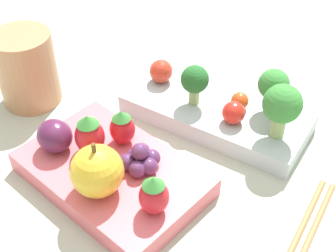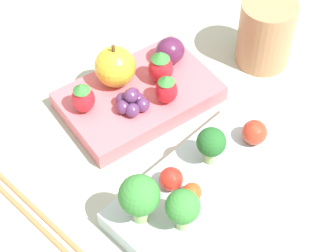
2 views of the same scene
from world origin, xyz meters
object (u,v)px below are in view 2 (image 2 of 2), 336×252
at_px(plum, 170,51).
at_px(grape_cluster, 132,102).
at_px(bento_box_fruit, 139,97).
at_px(strawberry_2, 166,89).
at_px(apple, 117,66).
at_px(bento_box_savoury, 201,185).
at_px(broccoli_floret_1, 211,143).
at_px(chopsticks_pair, 17,197).
at_px(cherry_tomato_2, 171,179).
at_px(cherry_tomato_1, 192,192).
at_px(strawberry_0, 161,67).
at_px(broccoli_floret_0, 139,197).
at_px(strawberry_1, 83,98).
at_px(drinking_cup, 265,33).
at_px(broccoli_floret_2, 183,208).
at_px(cherry_tomato_0, 254,132).

distance_m(plum, grape_cluster, 0.09).
relative_size(bento_box_fruit, strawberry_2, 4.55).
bearing_deg(apple, bento_box_savoury, 87.71).
height_order(broccoli_floret_1, chopsticks_pair, broccoli_floret_1).
bearing_deg(plum, chopsticks_pair, 13.30).
bearing_deg(cherry_tomato_2, apple, -103.09).
relative_size(cherry_tomato_1, strawberry_0, 0.44).
relative_size(broccoli_floret_0, strawberry_1, 1.49).
bearing_deg(apple, cherry_tomato_1, 81.15).
bearing_deg(drinking_cup, apple, -17.09).
relative_size(apple, grape_cluster, 1.44).
distance_m(apple, grape_cluster, 0.05).
xyz_separation_m(strawberry_0, strawberry_2, (0.01, 0.03, -0.00)).
distance_m(broccoli_floret_1, strawberry_1, 0.16).
xyz_separation_m(broccoli_floret_2, cherry_tomato_2, (-0.02, -0.04, -0.02)).
bearing_deg(strawberry_0, bento_box_savoury, 70.93).
distance_m(broccoli_floret_1, drinking_cup, 0.20).
distance_m(broccoli_floret_2, grape_cluster, 0.17).
xyz_separation_m(drinking_cup, chopsticks_pair, (0.36, 0.01, -0.04)).
bearing_deg(strawberry_1, broccoli_floret_2, 89.97).
distance_m(bento_box_savoury, broccoli_floret_2, 0.07).
height_order(bento_box_fruit, strawberry_1, strawberry_1).
relative_size(bento_box_fruit, cherry_tomato_2, 7.26).
bearing_deg(cherry_tomato_0, grape_cluster, -55.62).
bearing_deg(cherry_tomato_0, drinking_cup, -136.15).
bearing_deg(strawberry_0, apple, -34.67).
distance_m(cherry_tomato_0, chopsticks_pair, 0.27).
bearing_deg(strawberry_1, broccoli_floret_1, 116.54).
height_order(cherry_tomato_1, cherry_tomato_2, cherry_tomato_2).
bearing_deg(broccoli_floret_1, bento_box_savoury, 32.36).
distance_m(broccoli_floret_2, apple, 0.21).
distance_m(grape_cluster, chopsticks_pair, 0.17).
bearing_deg(cherry_tomato_1, chopsticks_pair, -39.87).
xyz_separation_m(broccoli_floret_1, strawberry_1, (0.07, -0.14, -0.01)).
relative_size(cherry_tomato_0, cherry_tomato_2, 1.12).
bearing_deg(strawberry_0, bento_box_fruit, -3.24).
bearing_deg(strawberry_2, cherry_tomato_1, 65.17).
relative_size(cherry_tomato_0, chopsticks_pair, 0.13).
relative_size(strawberry_0, plum, 1.23).
xyz_separation_m(bento_box_savoury, drinking_cup, (-0.19, -0.12, 0.03)).
bearing_deg(broccoli_floret_0, bento_box_savoury, -179.04).
relative_size(cherry_tomato_2, grape_cluster, 0.62).
xyz_separation_m(broccoli_floret_2, chopsticks_pair, (0.12, -0.14, -0.05)).
bearing_deg(grape_cluster, cherry_tomato_0, 124.38).
distance_m(broccoli_floret_0, strawberry_2, 0.16).
bearing_deg(bento_box_savoury, cherry_tomato_1, 28.82).
height_order(broccoli_floret_0, broccoli_floret_2, broccoli_floret_0).
height_order(broccoli_floret_2, apple, apple).
xyz_separation_m(broccoli_floret_0, strawberry_0, (-0.13, -0.15, -0.02)).
bearing_deg(broccoli_floret_1, strawberry_0, -101.97).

